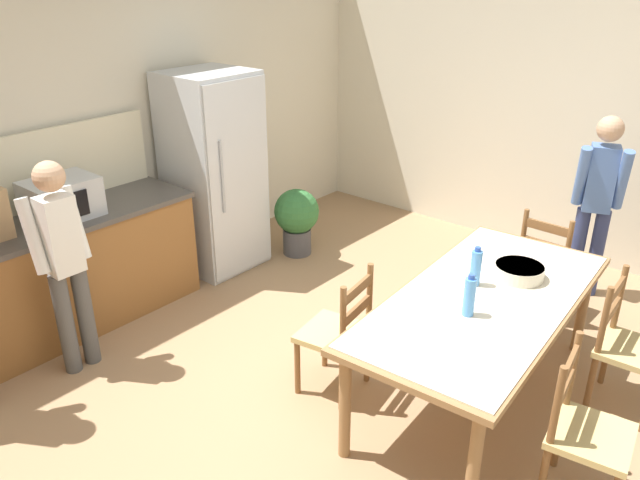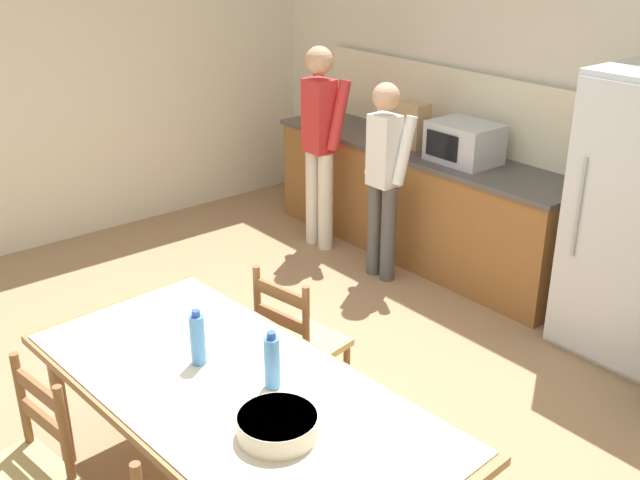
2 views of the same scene
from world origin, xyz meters
TOP-DOWN VIEW (x-y plane):
  - ground_plane at (0.00, 0.00)m, footprint 8.32×8.32m
  - wall_back at (0.00, 2.66)m, footprint 6.52×0.12m
  - wall_left at (-3.26, 0.00)m, footprint 0.12×5.20m
  - kitchen_counter at (-1.04, 2.23)m, footprint 2.90×0.66m
  - counter_splashback at (-1.04, 2.54)m, footprint 2.86×0.03m
  - microwave at (-0.58, 2.21)m, footprint 0.50×0.39m
  - paper_bag at (-1.11, 2.20)m, footprint 0.24×0.16m
  - dining_table at (0.61, -0.65)m, footprint 2.20×1.12m
  - bottle_near_centre at (0.34, -0.67)m, footprint 0.07×0.07m
  - bottle_off_centre at (0.71, -0.52)m, footprint 0.07×0.07m
  - serving_bowl at (0.99, -0.70)m, footprint 0.32×0.32m
  - chair_side_far_left at (0.08, 0.10)m, footprint 0.48×0.46m
  - chair_side_near_left at (0.18, -1.47)m, footprint 0.47×0.45m
  - person_at_sink at (-1.68, 1.71)m, footprint 0.43×0.29m
  - person_at_counter at (-0.90, 1.69)m, footprint 0.39×0.27m

SIDE VIEW (x-z plane):
  - ground_plane at x=0.00m, z-range 0.00..0.00m
  - chair_side_far_left at x=0.08m, z-range -0.01..0.90m
  - chair_side_near_left at x=0.18m, z-range -0.01..0.90m
  - kitchen_counter at x=-1.04m, z-range 0.00..0.92m
  - dining_table at x=0.61m, z-range 0.31..1.08m
  - serving_bowl at x=0.99m, z-range 0.77..0.86m
  - person_at_counter at x=-0.90m, z-range 0.10..1.64m
  - bottle_near_centre at x=0.34m, z-range 0.75..1.02m
  - bottle_off_centre at x=0.71m, z-range 0.75..1.02m
  - person_at_sink at x=-1.68m, z-range 0.11..1.81m
  - microwave at x=-0.58m, z-range 0.92..1.22m
  - paper_bag at x=-1.11m, z-range 0.92..1.28m
  - counter_splashback at x=-1.04m, z-range 0.92..1.52m
  - wall_back at x=0.00m, z-range 0.00..2.90m
  - wall_left at x=-3.26m, z-range 0.00..2.90m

